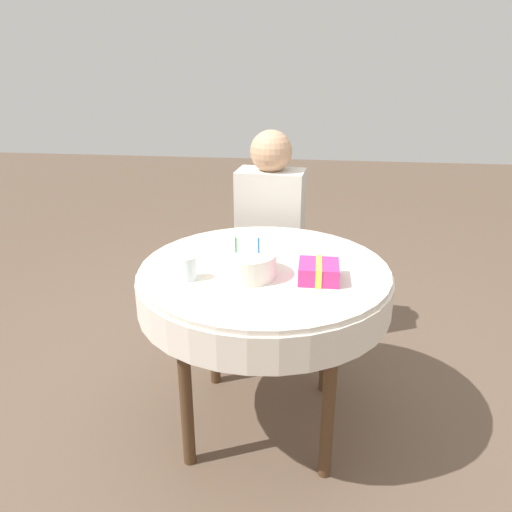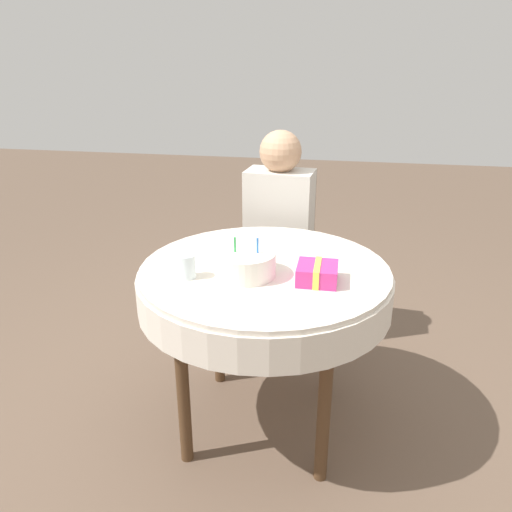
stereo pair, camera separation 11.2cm
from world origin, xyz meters
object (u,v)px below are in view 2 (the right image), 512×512
Objects in this scene: drinking_glass at (187,266)px; gift_box at (317,273)px; chair at (282,252)px; birthday_cake at (245,264)px; person at (278,222)px.

gift_box is (0.48, 0.05, -0.01)m from drinking_glass.
chair is 1.03m from drinking_glass.
chair is 4.21× the size of birthday_cake.
person is 13.17× the size of drinking_glass.
chair is at bearing 88.65° from birthday_cake.
person is at bearing 75.59° from drinking_glass.
birthday_cake is (-0.01, -0.80, 0.09)m from person.
drinking_glass is at bearing -173.94° from gift_box.
chair reaches higher than drinking_glass.
drinking_glass is at bearing -99.08° from person.
drinking_glass is (-0.22, -0.86, 0.09)m from person.
person is 7.76× the size of gift_box.
person reaches higher than chair.
chair is 0.94m from birthday_cake.
person is at bearing 107.60° from gift_box.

